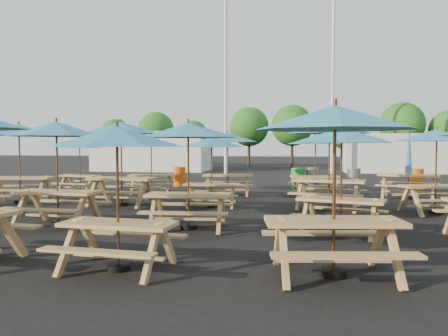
% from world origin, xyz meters
% --- Properties ---
extents(ground, '(120.00, 120.00, 0.00)m').
position_xyz_m(ground, '(0.00, 0.00, 0.00)').
color(ground, black).
rests_on(ground, ground).
extents(picnic_unit_2, '(2.75, 2.75, 2.51)m').
position_xyz_m(picnic_unit_2, '(-6.29, 0.05, 2.18)').
color(picnic_unit_2, '#AF834E').
rests_on(picnic_unit_2, ground).
extents(picnic_unit_3, '(2.22, 2.22, 2.04)m').
position_xyz_m(picnic_unit_3, '(-5.93, 3.22, 1.77)').
color(picnic_unit_3, '#AF834E').
rests_on(picnic_unit_3, ground).
extents(picnic_unit_5, '(2.31, 2.31, 2.39)m').
position_xyz_m(picnic_unit_5, '(-3.03, -3.30, 2.08)').
color(picnic_unit_5, '#AF834E').
rests_on(picnic_unit_5, ground).
extents(picnic_unit_6, '(2.52, 2.52, 2.56)m').
position_xyz_m(picnic_unit_6, '(-2.91, 0.08, 2.23)').
color(picnic_unit_6, '#AF834E').
rests_on(picnic_unit_6, ground).
extents(picnic_unit_7, '(2.30, 2.30, 2.17)m').
position_xyz_m(picnic_unit_7, '(-3.11, 3.41, 1.88)').
color(picnic_unit_7, '#AF834E').
rests_on(picnic_unit_7, ground).
extents(picnic_unit_8, '(2.13, 2.13, 2.13)m').
position_xyz_m(picnic_unit_8, '(-0.24, -6.42, 1.85)').
color(picnic_unit_8, '#AF834E').
rests_on(picnic_unit_8, ground).
extents(picnic_unit_9, '(2.34, 2.34, 2.35)m').
position_xyz_m(picnic_unit_9, '(0.01, -3.20, 2.04)').
color(picnic_unit_9, '#AF834E').
rests_on(picnic_unit_9, ground).
extents(picnic_unit_10, '(2.09, 2.09, 2.09)m').
position_xyz_m(picnic_unit_10, '(-0.16, 0.24, 1.82)').
color(picnic_unit_10, '#AF834E').
rests_on(picnic_unit_10, ground).
extents(picnic_unit_11, '(2.36, 2.36, 2.30)m').
position_xyz_m(picnic_unit_11, '(-0.15, 3.24, 2.00)').
color(picnic_unit_11, '#AF834E').
rests_on(picnic_unit_11, ground).
extents(picnic_unit_12, '(2.56, 2.56, 2.41)m').
position_xyz_m(picnic_unit_12, '(2.85, -6.21, 2.09)').
color(picnic_unit_12, '#AF834E').
rests_on(picnic_unit_12, ground).
extents(picnic_unit_13, '(2.57, 2.57, 2.22)m').
position_xyz_m(picnic_unit_13, '(3.24, -3.19, 1.92)').
color(picnic_unit_13, '#AF834E').
rests_on(picnic_unit_13, ground).
extents(picnic_unit_14, '(2.83, 2.83, 2.55)m').
position_xyz_m(picnic_unit_14, '(3.24, 0.37, 2.21)').
color(picnic_unit_14, '#AF834E').
rests_on(picnic_unit_14, ground).
extents(picnic_unit_15, '(2.32, 2.32, 2.21)m').
position_xyz_m(picnic_unit_15, '(2.98, 3.52, 1.92)').
color(picnic_unit_15, '#AF834E').
rests_on(picnic_unit_15, ground).
extents(picnic_unit_18, '(2.59, 2.59, 2.29)m').
position_xyz_m(picnic_unit_18, '(6.01, 0.02, 1.98)').
color(picnic_unit_18, '#AF834E').
rests_on(picnic_unit_18, ground).
extents(picnic_unit_19, '(2.37, 2.20, 2.51)m').
position_xyz_m(picnic_unit_19, '(6.09, 3.30, 1.03)').
color(picnic_unit_19, '#AF834E').
rests_on(picnic_unit_19, ground).
extents(waste_bin_0, '(0.54, 0.54, 0.87)m').
position_xyz_m(waste_bin_0, '(-2.84, 6.39, 0.44)').
color(waste_bin_0, '#DB550C').
rests_on(waste_bin_0, ground).
extents(waste_bin_1, '(0.54, 0.54, 0.87)m').
position_xyz_m(waste_bin_1, '(2.36, 6.28, 0.44)').
color(waste_bin_1, green).
rests_on(waste_bin_1, ground).
extents(waste_bin_2, '(0.54, 0.54, 0.87)m').
position_xyz_m(waste_bin_2, '(2.94, 6.50, 0.44)').
color(waste_bin_2, gray).
rests_on(waste_bin_2, ground).
extents(waste_bin_3, '(0.54, 0.54, 0.87)m').
position_xyz_m(waste_bin_3, '(4.68, 6.42, 0.44)').
color(waste_bin_3, gray).
rests_on(waste_bin_3, ground).
extents(waste_bin_4, '(0.54, 0.54, 0.87)m').
position_xyz_m(waste_bin_4, '(7.19, 6.57, 0.44)').
color(waste_bin_4, '#DB550C').
rests_on(waste_bin_4, ground).
extents(mast_0, '(0.20, 0.20, 12.00)m').
position_xyz_m(mast_0, '(-2.00, 14.00, 6.00)').
color(mast_0, silver).
rests_on(mast_0, ground).
extents(mast_1, '(0.20, 0.20, 12.00)m').
position_xyz_m(mast_1, '(4.50, 16.00, 6.00)').
color(mast_1, silver).
rests_on(mast_1, ground).
extents(event_tent_0, '(8.00, 4.00, 2.80)m').
position_xyz_m(event_tent_0, '(-8.00, 18.00, 1.40)').
color(event_tent_0, silver).
rests_on(event_tent_0, ground).
extents(event_tent_1, '(7.00, 4.00, 2.60)m').
position_xyz_m(event_tent_1, '(9.00, 19.00, 1.30)').
color(event_tent_1, silver).
rests_on(event_tent_1, ground).
extents(tree_0, '(2.80, 2.80, 4.24)m').
position_xyz_m(tree_0, '(-14.07, 25.25, 2.83)').
color(tree_0, '#382314').
rests_on(tree_0, ground).
extents(tree_1, '(3.11, 3.11, 4.72)m').
position_xyz_m(tree_1, '(-9.74, 23.90, 3.15)').
color(tree_1, '#382314').
rests_on(tree_1, ground).
extents(tree_2, '(2.59, 2.59, 3.93)m').
position_xyz_m(tree_2, '(-6.39, 23.65, 2.62)').
color(tree_2, '#382314').
rests_on(tree_2, ground).
extents(tree_3, '(3.36, 3.36, 5.09)m').
position_xyz_m(tree_3, '(-1.75, 24.72, 3.41)').
color(tree_3, '#382314').
rests_on(tree_3, ground).
extents(tree_4, '(3.41, 3.41, 5.17)m').
position_xyz_m(tree_4, '(1.90, 24.26, 3.46)').
color(tree_4, '#382314').
rests_on(tree_4, ground).
extents(tree_5, '(2.94, 2.94, 4.45)m').
position_xyz_m(tree_5, '(6.22, 24.67, 2.97)').
color(tree_5, '#382314').
rests_on(tree_5, ground).
extents(tree_6, '(3.38, 3.38, 5.13)m').
position_xyz_m(tree_6, '(10.23, 22.90, 3.43)').
color(tree_6, '#382314').
rests_on(tree_6, ground).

